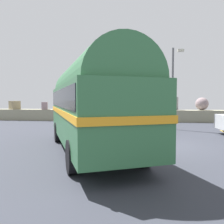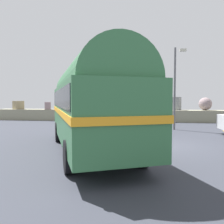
% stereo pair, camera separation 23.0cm
% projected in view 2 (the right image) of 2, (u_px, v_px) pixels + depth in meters
% --- Properties ---
extents(ground, '(32.00, 26.00, 0.02)m').
position_uv_depth(ground, '(159.00, 146.00, 10.60)').
color(ground, '#31333C').
extents(breakwater, '(31.36, 2.27, 2.50)m').
position_uv_depth(breakwater, '(155.00, 114.00, 22.20)').
color(breakwater, gray).
rests_on(breakwater, ground).
extents(vintage_coach, '(5.77, 8.79, 3.70)m').
position_uv_depth(vintage_coach, '(90.00, 101.00, 9.31)').
color(vintage_coach, black).
rests_on(vintage_coach, ground).
extents(lamp_post, '(0.87, 0.64, 5.61)m').
position_uv_depth(lamp_post, '(176.00, 83.00, 16.04)').
color(lamp_post, '#5B5B60').
rests_on(lamp_post, ground).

